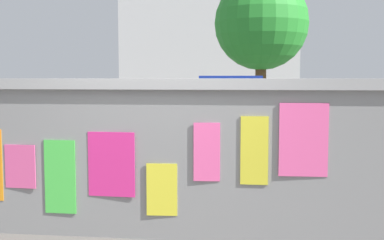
{
  "coord_description": "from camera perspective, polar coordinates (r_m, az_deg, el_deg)",
  "views": [
    {
      "loc": [
        0.93,
        -5.29,
        1.81
      ],
      "look_at": [
        -0.05,
        2.72,
        1.1
      ],
      "focal_mm": 44.76,
      "sensor_mm": 36.0,
      "label": 1
    }
  ],
  "objects": [
    {
      "name": "motorcycle",
      "position": [
        7.77,
        -18.73,
        -5.21
      ],
      "size": [
        1.87,
        0.7,
        0.87
      ],
      "color": "black",
      "rests_on": "ground"
    },
    {
      "name": "poster_wall",
      "position": [
        5.44,
        -3.06,
        -4.33
      ],
      "size": [
        7.67,
        0.42,
        1.81
      ],
      "color": "gray",
      "rests_on": "ground"
    },
    {
      "name": "bicycle_near",
      "position": [
        9.75,
        -8.96,
        -3.54
      ],
      "size": [
        1.7,
        0.44,
        0.95
      ],
      "color": "black",
      "rests_on": "ground"
    },
    {
      "name": "building_background",
      "position": [
        26.17,
        2.28,
        8.64
      ],
      "size": [
        9.36,
        4.67,
        6.84
      ],
      "color": "silver",
      "rests_on": "ground"
    },
    {
      "name": "auto_rickshaw_truck",
      "position": [
        9.88,
        10.21,
        -0.31
      ],
      "size": [
        3.7,
        1.77,
        1.85
      ],
      "color": "black",
      "rests_on": "ground"
    },
    {
      "name": "person_bystander",
      "position": [
        9.88,
        -16.93,
        0.04
      ],
      "size": [
        0.37,
        0.37,
        1.62
      ],
      "color": "yellow",
      "rests_on": "ground"
    },
    {
      "name": "bicycle_far",
      "position": [
        6.74,
        0.91,
        -7.36
      ],
      "size": [
        1.71,
        0.44,
        0.95
      ],
      "color": "black",
      "rests_on": "ground"
    },
    {
      "name": "ground",
      "position": [
        13.44,
        2.92,
        -2.69
      ],
      "size": [
        60.0,
        60.0,
        0.0
      ],
      "primitive_type": "plane",
      "color": "#605B56"
    },
    {
      "name": "tree_roadside",
      "position": [
        16.03,
        8.27,
        11.28
      ],
      "size": [
        3.06,
        3.06,
        5.12
      ],
      "color": "brown",
      "rests_on": "ground"
    }
  ]
}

